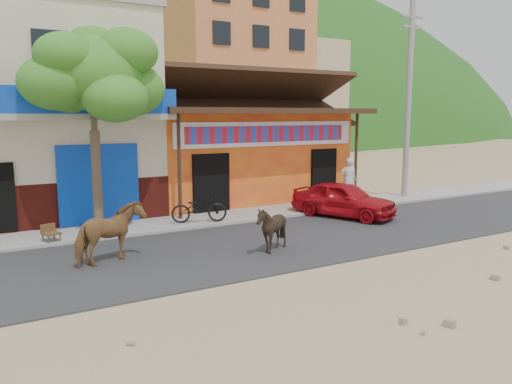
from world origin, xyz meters
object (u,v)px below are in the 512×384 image
cafe_chair_right (51,226)px  utility_pole (408,101)px  tree (94,130)px  scooter (199,208)px  pedestrian (348,180)px  cow_tan (110,233)px  red_car (343,199)px  cow_dark (271,229)px

cafe_chair_right → utility_pole: bearing=-16.5°
tree → scooter: tree is taller
scooter → pedestrian: size_ratio=1.02×
utility_pole → cow_tan: size_ratio=4.70×
scooter → red_car: bearing=-87.2°
cow_tan → cafe_chair_right: cow_tan is taller
utility_pole → scooter: bearing=-177.2°
cow_tan → utility_pole: bearing=-98.7°
tree → cow_tan: 3.89m
red_car → cow_tan: bearing=166.4°
pedestrian → cow_tan: bearing=43.3°
utility_pole → pedestrian: (-2.99, 0.13, -3.12)m
cow_tan → cow_dark: (3.84, -1.13, -0.10)m
cow_tan → pedestrian: bearing=-94.2°
utility_pole → cafe_chair_right: utility_pole is taller
tree → cafe_chair_right: tree is taller
utility_pole → cafe_chair_right: size_ratio=9.10×
cow_tan → cow_dark: size_ratio=1.38×
red_car → cow_dark: bearing=-173.8°
utility_pole → pedestrian: size_ratio=4.57×
tree → cafe_chair_right: 2.96m
red_car → pedestrian: bearing=22.6°
utility_pole → pedestrian: utility_pole is taller
utility_pole → cafe_chair_right: bearing=-177.2°
utility_pole → cow_dark: 10.92m
cow_dark → pedestrian: size_ratio=0.70×
pedestrian → cafe_chair_right: (-11.21, -0.83, -0.44)m
tree → cow_tan: (-0.41, -3.06, -2.36)m
cow_dark → scooter: bearing=-163.2°
cow_tan → cow_dark: cow_tan is taller
tree → red_car: size_ratio=1.66×
tree → utility_pole: utility_pole is taller
cow_tan → cow_dark: 4.00m
utility_pole → cow_tan: utility_pole is taller
utility_pole → pedestrian: 4.33m
tree → cow_tan: size_ratio=3.52×
cow_tan → pedestrian: size_ratio=0.97×
red_car → cafe_chair_right: (-9.38, 1.08, -0.10)m
red_car → pedestrian: pedestrian is taller
red_car → pedestrian: 2.67m
tree → scooter: size_ratio=3.37×
cafe_chair_right → red_car: bearing=-25.9°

